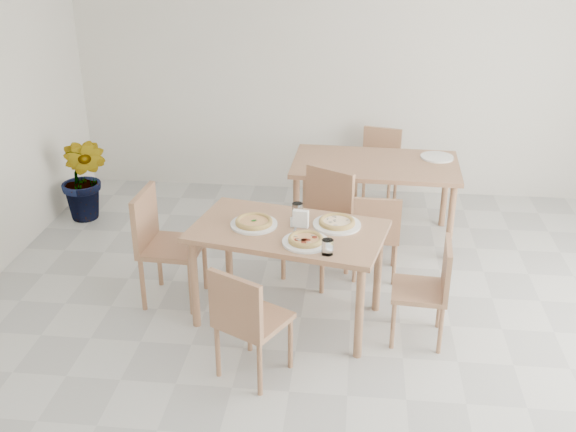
# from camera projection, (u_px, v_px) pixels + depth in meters

# --- Properties ---
(main_table) EXTENTS (1.50, 1.05, 0.75)m
(main_table) POSITION_uv_depth(u_px,v_px,m) (288.00, 240.00, 4.87)
(main_table) COLOR #A27353
(main_table) RESTS_ON ground
(chair_south) EXTENTS (0.54, 0.54, 0.81)m
(chair_south) POSITION_uv_depth(u_px,v_px,m) (246.00, 317.00, 4.29)
(chair_south) COLOR #A07250
(chair_south) RESTS_ON ground
(chair_north) EXTENTS (0.61, 0.61, 0.91)m
(chair_north) POSITION_uv_depth(u_px,v_px,m) (322.00, 216.00, 5.57)
(chair_north) COLOR #A07250
(chair_north) RESTS_ON ground
(chair_west) EXTENTS (0.47, 0.47, 0.91)m
(chair_west) POSITION_uv_depth(u_px,v_px,m) (161.00, 239.00, 5.19)
(chair_west) COLOR #A07250
(chair_west) RESTS_ON ground
(chair_east) EXTENTS (0.41, 0.41, 0.77)m
(chair_east) POSITION_uv_depth(u_px,v_px,m) (430.00, 285.00, 4.71)
(chair_east) COLOR #A07250
(chair_east) RESTS_ON ground
(plate_margherita) EXTENTS (0.34, 0.34, 0.02)m
(plate_margherita) POSITION_uv_depth(u_px,v_px,m) (254.00, 224.00, 4.88)
(plate_margherita) COLOR white
(plate_margherita) RESTS_ON main_table
(plate_mushroom) EXTENTS (0.35, 0.35, 0.02)m
(plate_mushroom) POSITION_uv_depth(u_px,v_px,m) (337.00, 225.00, 4.88)
(plate_mushroom) COLOR white
(plate_mushroom) RESTS_ON main_table
(plate_pepperoni) EXTENTS (0.33, 0.33, 0.02)m
(plate_pepperoni) POSITION_uv_depth(u_px,v_px,m) (306.00, 242.00, 4.62)
(plate_pepperoni) COLOR white
(plate_pepperoni) RESTS_ON main_table
(pizza_margherita) EXTENTS (0.33, 0.33, 0.03)m
(pizza_margherita) POSITION_uv_depth(u_px,v_px,m) (254.00, 221.00, 4.87)
(pizza_margherita) COLOR #ECC96F
(pizza_margherita) RESTS_ON plate_margherita
(pizza_mushroom) EXTENTS (0.34, 0.34, 0.03)m
(pizza_mushroom) POSITION_uv_depth(u_px,v_px,m) (337.00, 222.00, 4.87)
(pizza_mushroom) COLOR #ECC96F
(pizza_mushroom) RESTS_ON plate_mushroom
(pizza_pepperoni) EXTENTS (0.31, 0.31, 0.03)m
(pizza_pepperoni) POSITION_uv_depth(u_px,v_px,m) (306.00, 239.00, 4.61)
(pizza_pepperoni) COLOR #ECC96F
(pizza_pepperoni) RESTS_ON plate_pepperoni
(tumbler_a) EXTENTS (0.08, 0.08, 0.11)m
(tumbler_a) POSITION_uv_depth(u_px,v_px,m) (327.00, 247.00, 4.46)
(tumbler_a) COLOR white
(tumbler_a) RESTS_ON main_table
(tumbler_b) EXTENTS (0.08, 0.08, 0.11)m
(tumbler_b) POSITION_uv_depth(u_px,v_px,m) (297.00, 210.00, 5.01)
(tumbler_b) COLOR white
(tumbler_b) RESTS_ON main_table
(napkin_holder) EXTENTS (0.13, 0.08, 0.14)m
(napkin_holder) POSITION_uv_depth(u_px,v_px,m) (301.00, 220.00, 4.82)
(napkin_holder) COLOR silver
(napkin_holder) RESTS_ON main_table
(fork_a) EXTENTS (0.04, 0.19, 0.01)m
(fork_a) POSITION_uv_depth(u_px,v_px,m) (297.00, 226.00, 4.87)
(fork_a) COLOR silver
(fork_a) RESTS_ON main_table
(fork_b) EXTENTS (0.03, 0.18, 0.01)m
(fork_b) POSITION_uv_depth(u_px,v_px,m) (291.00, 222.00, 4.92)
(fork_b) COLOR silver
(fork_b) RESTS_ON main_table
(second_table) EXTENTS (1.52, 0.91, 0.75)m
(second_table) POSITION_uv_depth(u_px,v_px,m) (375.00, 171.00, 6.13)
(second_table) COLOR #A07250
(second_table) RESTS_ON ground
(chair_back_s) EXTENTS (0.39, 0.39, 0.77)m
(chair_back_s) POSITION_uv_depth(u_px,v_px,m) (376.00, 230.00, 5.51)
(chair_back_s) COLOR #A07250
(chair_back_s) RESTS_ON ground
(chair_back_n) EXTENTS (0.48, 0.48, 0.80)m
(chair_back_n) POSITION_uv_depth(u_px,v_px,m) (379.00, 162.00, 6.94)
(chair_back_n) COLOR #A07250
(chair_back_n) RESTS_ON ground
(plate_empty) EXTENTS (0.30, 0.30, 0.02)m
(plate_empty) POSITION_uv_depth(u_px,v_px,m) (437.00, 157.00, 6.20)
(plate_empty) COLOR white
(plate_empty) RESTS_ON second_table
(potted_plant) EXTENTS (0.54, 0.47, 0.87)m
(potted_plant) POSITION_uv_depth(u_px,v_px,m) (85.00, 178.00, 6.60)
(potted_plant) COLOR #32661E
(potted_plant) RESTS_ON ground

